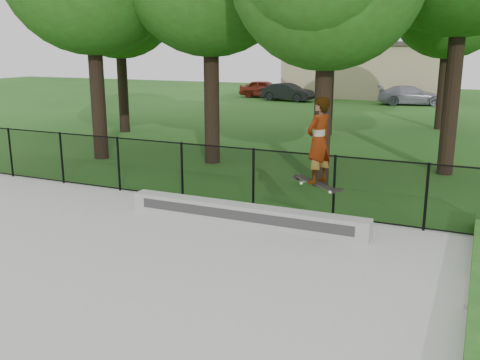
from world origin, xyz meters
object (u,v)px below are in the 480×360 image
at_px(car_a, 265,89).
at_px(car_b, 288,92).
at_px(car_c, 411,95).
at_px(grind_ledge, 244,214).
at_px(skater_airborne, 319,142).

bearing_deg(car_a, car_b, -125.19).
xyz_separation_m(car_b, car_c, (8.73, 0.83, 0.00)).
height_order(grind_ledge, skater_airborne, skater_airborne).
bearing_deg(car_b, skater_airborne, -151.19).
distance_m(car_b, car_c, 8.77).
relative_size(grind_ledge, skater_airborne, 2.94).
distance_m(grind_ledge, car_c, 28.42).
relative_size(grind_ledge, car_c, 1.35).
height_order(car_c, skater_airborne, skater_airborne).
relative_size(grind_ledge, car_a, 1.42).
distance_m(car_c, skater_airborne, 28.79).
xyz_separation_m(car_c, skater_airborne, (1.74, -28.71, 1.44)).
bearing_deg(car_c, car_a, 69.72).
xyz_separation_m(grind_ledge, car_b, (-8.73, 27.59, 0.37)).
height_order(car_a, car_c, car_a).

